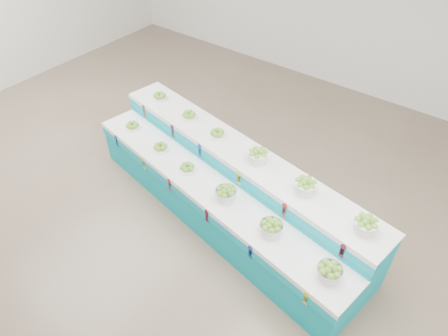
{
  "coord_description": "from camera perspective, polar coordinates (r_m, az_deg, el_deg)",
  "views": [
    {
      "loc": [
        3.29,
        -2.66,
        4.4
      ],
      "look_at": [
        0.87,
        0.55,
        0.87
      ],
      "focal_mm": 32.28,
      "sensor_mm": 36.0,
      "label": 1
    }
  ],
  "objects": [
    {
      "name": "basket_lower_left",
      "position": [
        5.06,
        0.27,
        -3.65
      ],
      "size": [
        0.32,
        0.32,
        0.21
      ],
      "primitive_type": null,
      "rotation": [
        0.0,
        0.0,
        -0.17
      ],
      "color": "silver",
      "rests_on": "display_stand"
    },
    {
      "name": "plate_lower_right",
      "position": [
        5.53,
        -5.21,
        0.12
      ],
      "size": [
        0.29,
        0.29,
        0.1
      ],
      "primitive_type": "cylinder",
      "rotation": [
        0.0,
        0.0,
        -0.17
      ],
      "color": "white",
      "rests_on": "display_stand"
    },
    {
      "name": "basket_upper_right",
      "position": [
        4.57,
        19.42,
        -7.6
      ],
      "size": [
        0.32,
        0.32,
        0.21
      ],
      "primitive_type": null,
      "rotation": [
        0.0,
        0.0,
        -0.17
      ],
      "color": "silver",
      "rests_on": "display_stand"
    },
    {
      "name": "plate_lower_mid",
      "position": [
        5.93,
        -8.99,
        3.01
      ],
      "size": [
        0.29,
        0.29,
        0.1
      ],
      "primitive_type": "cylinder",
      "rotation": [
        0.0,
        0.0,
        -0.17
      ],
      "color": "white",
      "rests_on": "display_stand"
    },
    {
      "name": "ground",
      "position": [
        6.1,
        -9.7,
        -5.6
      ],
      "size": [
        10.0,
        10.0,
        0.0
      ],
      "primitive_type": "plane",
      "color": "brown",
      "rests_on": "ground"
    },
    {
      "name": "display_stand",
      "position": [
        5.59,
        -0.0,
        -2.77
      ],
      "size": [
        4.64,
        1.92,
        1.02
      ],
      "primitive_type": null,
      "rotation": [
        0.0,
        0.0,
        -0.17
      ],
      "color": "#089AAC",
      "rests_on": "ground"
    },
    {
      "name": "plate_upper_right",
      "position": [
        5.61,
        -0.96,
        4.99
      ],
      "size": [
        0.29,
        0.29,
        0.1
      ],
      "primitive_type": "cylinder",
      "rotation": [
        0.0,
        0.0,
        -0.17
      ],
      "color": "white",
      "rests_on": "display_stand"
    },
    {
      "name": "basket_upper_left",
      "position": [
        5.15,
        4.82,
        1.73
      ],
      "size": [
        0.32,
        0.32,
        0.21
      ],
      "primitive_type": null,
      "rotation": [
        0.0,
        0.0,
        -0.17
      ],
      "color": "silver",
      "rests_on": "display_stand"
    },
    {
      "name": "basket_lower_mid",
      "position": [
        4.71,
        6.69,
        -8.41
      ],
      "size": [
        0.32,
        0.32,
        0.21
      ],
      "primitive_type": null,
      "rotation": [
        0.0,
        0.0,
        -0.17
      ],
      "color": "silver",
      "rests_on": "display_stand"
    },
    {
      "name": "plate_upper_left",
      "position": [
        6.52,
        -9.11,
        10.09
      ],
      "size": [
        0.29,
        0.29,
        0.1
      ],
      "primitive_type": "cylinder",
      "rotation": [
        0.0,
        0.0,
        -0.17
      ],
      "color": "white",
      "rests_on": "display_stand"
    },
    {
      "name": "plate_lower_left",
      "position": [
        6.44,
        -12.84,
        5.92
      ],
      "size": [
        0.29,
        0.29,
        0.1
      ],
      "primitive_type": "cylinder",
      "rotation": [
        0.0,
        0.0,
        -0.17
      ],
      "color": "white",
      "rests_on": "display_stand"
    },
    {
      "name": "basket_lower_right",
      "position": [
        4.46,
        14.69,
        -14.04
      ],
      "size": [
        0.32,
        0.32,
        0.21
      ],
      "primitive_type": null,
      "rotation": [
        0.0,
        0.0,
        -0.17
      ],
      "color": "silver",
      "rests_on": "display_stand"
    },
    {
      "name": "plate_upper_mid",
      "position": [
        6.01,
        -4.97,
        7.54
      ],
      "size": [
        0.29,
        0.29,
        0.1
      ],
      "primitive_type": "cylinder",
      "rotation": [
        0.0,
        0.0,
        -0.17
      ],
      "color": "white",
      "rests_on": "display_stand"
    },
    {
      "name": "basket_upper_mid",
      "position": [
        4.82,
        11.41,
        -2.52
      ],
      "size": [
        0.32,
        0.32,
        0.21
      ],
      "primitive_type": null,
      "rotation": [
        0.0,
        0.0,
        -0.17
      ],
      "color": "silver",
      "rests_on": "display_stand"
    }
  ]
}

